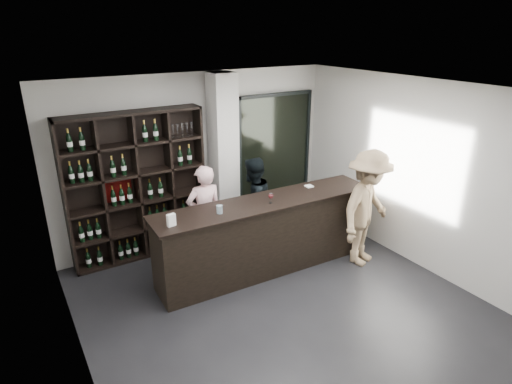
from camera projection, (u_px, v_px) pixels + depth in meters
floor at (289, 313)px, 5.73m from camera, size 5.00×5.50×0.01m
wine_shelf at (137, 187)px, 6.77m from camera, size 2.20×0.35×2.40m
structural_column at (224, 159)px, 7.34m from camera, size 0.40×0.40×2.90m
glass_panel at (275, 149)px, 8.11m from camera, size 1.60×0.08×2.10m
tasting_counter at (267, 235)px, 6.56m from camera, size 3.52×0.73×1.16m
taster_pink at (205, 214)px, 6.74m from camera, size 0.61×0.42×1.62m
taster_black at (253, 204)px, 7.18m from camera, size 0.95×0.86×1.60m
customer at (367, 209)px, 6.64m from camera, size 1.37×1.05×1.87m
wine_glass at (271, 197)px, 6.23m from camera, size 0.08×0.08×0.18m
spit_cup at (220, 209)px, 5.91m from camera, size 0.10×0.10×0.12m
napkin_stack at (309, 186)px, 6.89m from camera, size 0.12×0.12×0.02m
card_stand at (171, 220)px, 5.52m from camera, size 0.12×0.07×0.17m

